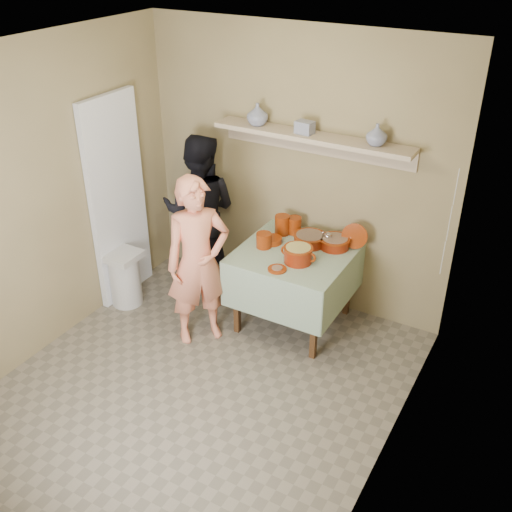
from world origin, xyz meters
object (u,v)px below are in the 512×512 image
Objects in this scene: cazuela_rice at (298,253)px; trash_bin at (125,278)px; serving_table at (295,263)px; person_cook at (198,262)px; person_helper at (200,212)px.

trash_bin is at bearing -167.95° from cazuela_rice.
serving_table is at bearing 18.00° from trash_bin.
person_cook reaches higher than trash_bin.
serving_table is (1.15, -0.21, -0.15)m from person_helper.
person_helper is 0.97m from trash_bin.
serving_table is 1.69m from trash_bin.
trash_bin is at bearing 41.73° from person_helper.
person_cook is 2.75× the size of trash_bin.
trash_bin is (-0.94, 0.08, -0.49)m from person_cook.
serving_table is 1.74× the size of trash_bin.
person_cook is 0.98× the size of person_helper.
person_helper reaches higher than trash_bin.
cazuela_rice is at bearing -18.83° from person_cook.
serving_table is at bearing 122.67° from cazuela_rice.
person_cook is 0.95m from person_helper.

